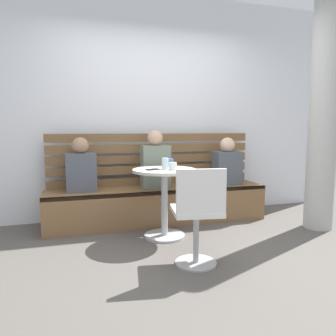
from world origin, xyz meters
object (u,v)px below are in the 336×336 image
at_px(person_child_middle, 227,164).
at_px(cup_mug_blue, 170,163).
at_px(booth_bench, 159,205).
at_px(cup_glass_short, 173,166).
at_px(person_adult, 155,163).
at_px(person_child_left, 81,168).
at_px(phone_on_table, 152,169).
at_px(cup_glass_tall, 165,163).
at_px(white_chair, 198,213).
at_px(cafe_table, 164,190).

relative_size(person_child_middle, cup_mug_blue, 6.45).
height_order(booth_bench, cup_glass_short, cup_glass_short).
height_order(booth_bench, person_adult, person_adult).
height_order(person_child_left, cup_mug_blue, person_child_left).
distance_m(person_child_left, phone_on_table, 0.92).
distance_m(person_child_left, person_child_middle, 1.83).
bearing_deg(cup_glass_short, cup_glass_tall, 121.22).
height_order(person_adult, cup_glass_short, person_adult).
xyz_separation_m(person_adult, person_child_left, (-0.87, 0.05, -0.04)).
relative_size(booth_bench, phone_on_table, 19.29).
height_order(white_chair, phone_on_table, white_chair).
bearing_deg(booth_bench, phone_on_table, -111.13).
xyz_separation_m(cup_glass_tall, cup_glass_short, (0.06, -0.09, -0.02)).
distance_m(cafe_table, person_adult, 0.58).
bearing_deg(phone_on_table, person_adult, -47.03).
distance_m(cup_glass_short, cup_mug_blue, 0.24).
distance_m(booth_bench, white_chair, 1.37).
relative_size(cafe_table, phone_on_table, 5.29).
distance_m(cup_glass_tall, phone_on_table, 0.16).
bearing_deg(white_chair, person_child_middle, 54.54).
height_order(white_chair, person_child_left, person_child_left).
xyz_separation_m(cup_glass_tall, phone_on_table, (-0.14, -0.01, -0.06)).
bearing_deg(phone_on_table, cafe_table, -110.68).
distance_m(booth_bench, cup_glass_tall, 0.80).
relative_size(booth_bench, white_chair, 3.18).
height_order(person_child_left, phone_on_table, person_child_left).
xyz_separation_m(booth_bench, white_chair, (-0.02, -1.35, 0.24)).
bearing_deg(cup_glass_short, cup_mug_blue, 81.12).
bearing_deg(cafe_table, phone_on_table, -171.23).
bearing_deg(cup_mug_blue, person_child_left, 154.90).
bearing_deg(cup_glass_tall, person_adult, 86.91).
bearing_deg(phone_on_table, white_chair, 164.24).
xyz_separation_m(white_chair, phone_on_table, (-0.19, 0.79, 0.28)).
bearing_deg(cup_mug_blue, cafe_table, -126.03).
xyz_separation_m(cup_glass_short, cup_mug_blue, (0.04, 0.24, 0.01)).
relative_size(cafe_table, person_child_middle, 1.21).
xyz_separation_m(white_chair, person_adult, (-0.02, 1.34, 0.29)).
height_order(cup_glass_short, cup_mug_blue, cup_mug_blue).
xyz_separation_m(person_child_middle, cup_glass_tall, (-0.98, -0.51, 0.09)).
distance_m(person_child_left, cup_mug_blue, 1.04).
relative_size(white_chair, person_child_middle, 1.39).
bearing_deg(person_child_left, cafe_table, -34.43).
xyz_separation_m(person_adult, cup_mug_blue, (0.06, -0.39, 0.03)).
xyz_separation_m(cafe_table, white_chair, (0.05, -0.81, -0.05)).
relative_size(cafe_table, person_adult, 1.05).
xyz_separation_m(booth_bench, phone_on_table, (-0.22, -0.56, 0.52)).
relative_size(cup_glass_tall, cup_glass_short, 1.50).
bearing_deg(booth_bench, cup_glass_short, -91.45).
height_order(person_child_left, cup_glass_short, person_child_left).
bearing_deg(cup_mug_blue, white_chair, -92.66).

